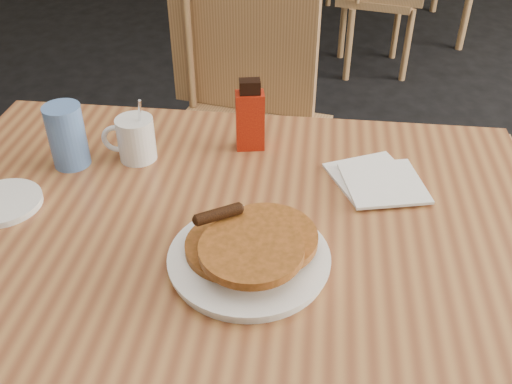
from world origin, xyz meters
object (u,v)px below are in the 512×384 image
Objects in this scene: coffee_mug at (135,138)px; syrup_bottle at (250,117)px; chair_main_far at (242,94)px; pancake_plate at (250,252)px; blue_tumbler at (67,136)px; main_table at (225,234)px.

syrup_bottle is at bearing 10.88° from coffee_mug.
chair_main_far reaches higher than pancake_plate.
coffee_mug is 0.24m from syrup_bottle.
chair_main_far is at bearing 70.73° from coffee_mug.
coffee_mug is 1.10× the size of blue_tumbler.
blue_tumbler is at bearing -174.58° from syrup_bottle.
blue_tumbler is at bearing -170.44° from coffee_mug.
main_table is 0.37m from blue_tumbler.
blue_tumbler reaches higher than main_table.
syrup_bottle reaches higher than blue_tumbler.
syrup_bottle is 1.20× the size of blue_tumbler.
main_table is 0.76m from chair_main_far.
main_table is at bearing -73.66° from chair_main_far.
syrup_bottle is at bearing 80.37° from main_table.
chair_main_far reaches higher than blue_tumbler.
coffee_mug reaches higher than blue_tumbler.
chair_main_far is 7.96× the size of blue_tumbler.
main_table is 0.26m from syrup_bottle.
pancake_plate is at bearing -70.45° from chair_main_far.
coffee_mug is at bearing 135.57° from main_table.
pancake_plate is 0.36m from syrup_bottle.
main_table is at bearing 111.89° from pancake_plate.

